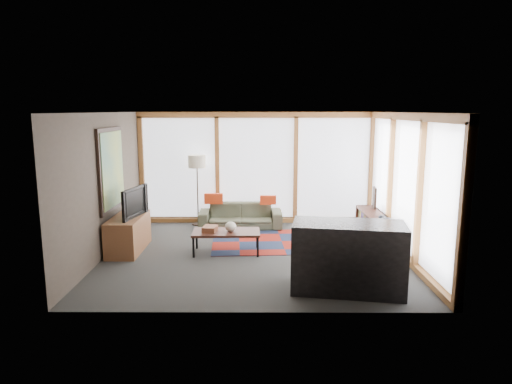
{
  "coord_description": "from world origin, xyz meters",
  "views": [
    {
      "loc": [
        0.04,
        -8.16,
        2.65
      ],
      "look_at": [
        0.0,
        0.4,
        1.1
      ],
      "focal_mm": 32.0,
      "sensor_mm": 36.0,
      "label": 1
    }
  ],
  "objects_px": {
    "television": "(130,202)",
    "bookshelf": "(377,230)",
    "coffee_table": "(226,242)",
    "bar_counter": "(348,257)",
    "floor_lamp": "(198,190)",
    "sofa": "(240,216)",
    "tv_console": "(128,234)"
  },
  "relations": [
    {
      "from": "coffee_table",
      "to": "tv_console",
      "type": "relative_size",
      "value": 0.94
    },
    {
      "from": "sofa",
      "to": "bar_counter",
      "type": "bearing_deg",
      "value": -66.08
    },
    {
      "from": "coffee_table",
      "to": "tv_console",
      "type": "height_order",
      "value": "tv_console"
    },
    {
      "from": "bar_counter",
      "to": "television",
      "type": "bearing_deg",
      "value": 161.62
    },
    {
      "from": "coffee_table",
      "to": "bar_counter",
      "type": "relative_size",
      "value": 0.77
    },
    {
      "from": "coffee_table",
      "to": "television",
      "type": "xyz_separation_m",
      "value": [
        -1.8,
        0.14,
        0.73
      ]
    },
    {
      "from": "floor_lamp",
      "to": "tv_console",
      "type": "height_order",
      "value": "floor_lamp"
    },
    {
      "from": "floor_lamp",
      "to": "television",
      "type": "relative_size",
      "value": 1.66
    },
    {
      "from": "sofa",
      "to": "tv_console",
      "type": "height_order",
      "value": "tv_console"
    },
    {
      "from": "bookshelf",
      "to": "television",
      "type": "xyz_separation_m",
      "value": [
        -4.79,
        -0.52,
        0.67
      ]
    },
    {
      "from": "sofa",
      "to": "floor_lamp",
      "type": "distance_m",
      "value": 1.16
    },
    {
      "from": "coffee_table",
      "to": "television",
      "type": "distance_m",
      "value": 1.95
    },
    {
      "from": "tv_console",
      "to": "television",
      "type": "height_order",
      "value": "television"
    },
    {
      "from": "tv_console",
      "to": "sofa",
      "type": "bearing_deg",
      "value": 40.23
    },
    {
      "from": "tv_console",
      "to": "bar_counter",
      "type": "relative_size",
      "value": 0.81
    },
    {
      "from": "bookshelf",
      "to": "bar_counter",
      "type": "xyz_separation_m",
      "value": [
        -1.07,
        -2.46,
        0.24
      ]
    },
    {
      "from": "sofa",
      "to": "bookshelf",
      "type": "xyz_separation_m",
      "value": [
        2.79,
        -1.22,
        0.0
      ]
    },
    {
      "from": "floor_lamp",
      "to": "bar_counter",
      "type": "distance_m",
      "value": 4.79
    },
    {
      "from": "floor_lamp",
      "to": "bookshelf",
      "type": "distance_m",
      "value": 4.1
    },
    {
      "from": "bookshelf",
      "to": "tv_console",
      "type": "height_order",
      "value": "tv_console"
    },
    {
      "from": "tv_console",
      "to": "television",
      "type": "xyz_separation_m",
      "value": [
        0.07,
        0.0,
        0.61
      ]
    },
    {
      "from": "floor_lamp",
      "to": "bar_counter",
      "type": "height_order",
      "value": "floor_lamp"
    },
    {
      "from": "floor_lamp",
      "to": "bookshelf",
      "type": "relative_size",
      "value": 0.74
    },
    {
      "from": "television",
      "to": "bookshelf",
      "type": "bearing_deg",
      "value": -72.44
    },
    {
      "from": "floor_lamp",
      "to": "sofa",
      "type": "bearing_deg",
      "value": -13.79
    },
    {
      "from": "sofa",
      "to": "coffee_table",
      "type": "height_order",
      "value": "sofa"
    },
    {
      "from": "coffee_table",
      "to": "bar_counter",
      "type": "bearing_deg",
      "value": -43.24
    },
    {
      "from": "sofa",
      "to": "floor_lamp",
      "type": "relative_size",
      "value": 1.15
    },
    {
      "from": "tv_console",
      "to": "television",
      "type": "bearing_deg",
      "value": 2.45
    },
    {
      "from": "floor_lamp",
      "to": "tv_console",
      "type": "distance_m",
      "value": 2.31
    },
    {
      "from": "bar_counter",
      "to": "sofa",
      "type": "bearing_deg",
      "value": 124.27
    },
    {
      "from": "bookshelf",
      "to": "sofa",
      "type": "bearing_deg",
      "value": 156.37
    }
  ]
}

